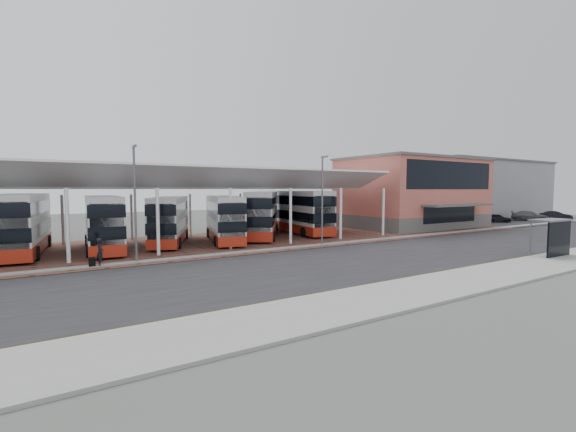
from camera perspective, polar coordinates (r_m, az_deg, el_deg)
name	(u,v)px	position (r m, az deg, el deg)	size (l,w,h in m)	color
ground	(351,258)	(29.22, 9.37, -6.13)	(140.00, 140.00, 0.00)	#4A4C47
road	(361,260)	(28.49, 10.70, -6.39)	(120.00, 14.00, 0.02)	black
forecourt	(284,237)	(40.79, -0.62, -3.16)	(72.00, 16.00, 0.06)	brown
sidewalk	(461,281)	(23.35, 24.27, -8.83)	(120.00, 4.00, 0.14)	gray
north_kerb	(304,246)	(34.05, 2.45, -4.52)	(120.00, 0.80, 0.14)	gray
carpark_surface	(522,222)	(70.67, 31.38, -0.70)	(22.00, 10.00, 0.08)	black
yellow_line_near	(430,275)	(24.50, 20.34, -8.24)	(120.00, 0.12, 0.01)	yellow
yellow_line_far	(426,274)	(24.68, 19.78, -8.14)	(120.00, 0.12, 0.01)	yellow
canopy	(208,182)	(37.84, -11.83, 4.95)	(37.00, 11.63, 7.07)	white
terminal	(412,193)	(55.01, 17.92, 3.33)	(18.40, 14.40, 9.25)	#565552
warehouse	(458,189)	(81.05, 23.92, 3.69)	(30.50, 20.50, 10.25)	gray
lamp_west	(135,200)	(28.32, -21.72, 2.19)	(0.16, 0.90, 8.07)	#5B5C62
lamp_east	(322,198)	(34.91, 5.12, 2.75)	(0.16, 0.90, 8.07)	#5B5C62
bus_0	(23,224)	(36.20, -34.63, -1.01)	(3.75, 11.62, 4.71)	silver
bus_1	(103,223)	(35.40, -25.69, -0.98)	(3.22, 11.00, 4.48)	silver
bus_2	(170,220)	(37.38, -17.14, -0.64)	(6.19, 10.63, 4.33)	silver
bus_3	(224,219)	(37.77, -9.46, -0.43)	(5.06, 10.87, 4.37)	silver
bus_4	(263,214)	(40.81, -3.79, 0.23)	(8.48, 11.22, 4.78)	silver
bus_5	(299,212)	(44.34, 1.71, 0.59)	(4.23, 12.06, 4.87)	silver
pedestrian	(100,252)	(28.13, -26.07, -4.84)	(0.68, 0.45, 1.87)	black
suitcase	(92,262)	(28.08, -27.03, -6.12)	(0.39, 0.28, 0.67)	black
carpark_car_a	(497,218)	(66.72, 28.57, -0.26)	(1.53, 3.80, 1.29)	black
carpark_car_b	(530,216)	(72.60, 32.21, 0.02)	(2.16, 5.32, 1.54)	#48494F
carpark_car_c	(556,215)	(76.67, 34.88, 0.07)	(1.56, 4.46, 1.47)	black
bus_shelter	(556,233)	(35.18, 34.93, -2.07)	(3.45, 1.65, 2.72)	black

